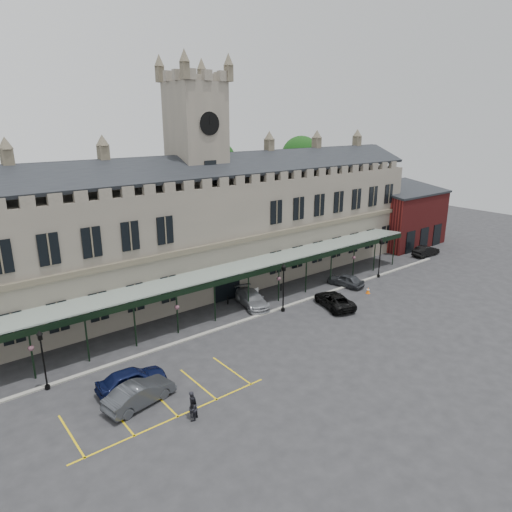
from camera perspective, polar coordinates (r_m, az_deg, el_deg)
ground at (r=41.19m, az=5.30°, el=-9.93°), size 140.00×140.00×0.00m
station_building at (r=50.87m, az=-7.00°, el=3.03°), size 60.00×10.36×17.30m
clock_tower at (r=49.79m, az=-7.32°, el=10.49°), size 5.60×5.60×24.80m
canopy at (r=45.40m, az=-1.16°, el=-3.93°), size 50.00×4.10×4.30m
brick_annex at (r=72.93m, az=17.79°, el=4.69°), size 12.40×8.36×9.23m
kerb at (r=44.87m, az=0.40°, el=-7.43°), size 60.00×0.40×0.12m
parking_markings at (r=33.07m, az=-11.44°, el=-17.55°), size 16.00×6.00×0.01m
tree_behind_mid at (r=61.65m, az=-5.33°, el=11.48°), size 6.00×6.00×16.00m
tree_behind_right at (r=71.68m, az=5.64°, el=12.21°), size 6.00×6.00×16.00m
lamp_post_left at (r=35.68m, az=-25.12°, el=-11.13°), size 0.43×0.43×4.60m
lamp_post_mid at (r=44.92m, az=3.45°, el=-3.41°), size 0.47×0.47×5.02m
lamp_post_right at (r=56.53m, az=15.26°, el=0.21°), size 0.46×0.46×4.88m
traffic_cone at (r=51.74m, az=13.83°, el=-4.21°), size 0.45×0.45×0.71m
sign_board at (r=48.73m, az=0.02°, el=-4.73°), size 0.70×0.21×1.21m
bollard_left at (r=47.54m, az=-3.55°, el=-5.54°), size 0.15×0.15×0.84m
bollard_right at (r=51.06m, az=3.14°, el=-3.94°), size 0.14×0.14×0.81m
car_left_a at (r=34.47m, az=-15.28°, el=-14.65°), size 4.97×2.16×1.67m
car_left_b at (r=32.84m, az=-14.33°, el=-16.32°), size 5.19×2.63×1.63m
car_taxi at (r=46.89m, az=-0.51°, el=-5.38°), size 3.41×5.68×1.54m
car_van at (r=47.35m, az=9.74°, el=-5.45°), size 3.94×5.79×1.47m
car_right_a at (r=53.35m, az=11.13°, el=-2.94°), size 2.37×4.51×1.46m
car_right_b at (r=68.02m, az=20.46°, el=0.60°), size 4.50×1.78×1.46m
person_a at (r=31.05m, az=-7.93°, el=-17.86°), size 0.79×0.70×1.81m
person_b at (r=30.79m, az=-7.93°, el=-18.36°), size 1.01×0.95×1.65m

